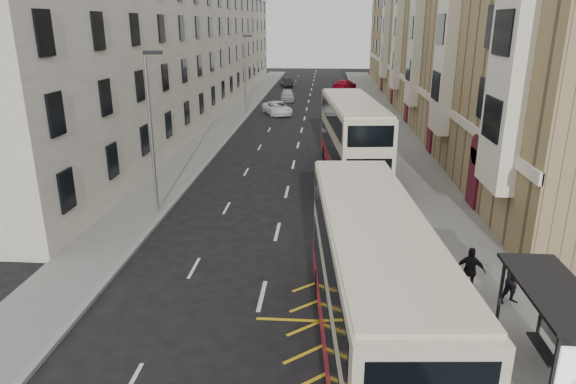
# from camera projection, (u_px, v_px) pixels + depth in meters

# --- Properties ---
(ground) EXTENTS (200.00, 200.00, 0.00)m
(ground) POSITION_uv_depth(u_px,v_px,m) (245.00, 366.00, 14.75)
(ground) COLOR black
(ground) RESTS_ON ground
(pavement_right) EXTENTS (4.00, 120.00, 0.15)m
(pavement_right) POSITION_uv_depth(u_px,v_px,m) (396.00, 140.00, 42.57)
(pavement_right) COLOR #60605C
(pavement_right) RESTS_ON ground
(pavement_left) EXTENTS (3.00, 120.00, 0.15)m
(pavement_left) POSITION_uv_depth(u_px,v_px,m) (212.00, 137.00, 43.64)
(pavement_left) COLOR #60605C
(pavement_left) RESTS_ON ground
(kerb_right) EXTENTS (0.25, 120.00, 0.15)m
(kerb_right) POSITION_uv_depth(u_px,v_px,m) (371.00, 140.00, 42.71)
(kerb_right) COLOR gray
(kerb_right) RESTS_ON ground
(kerb_left) EXTENTS (0.25, 120.00, 0.15)m
(kerb_left) POSITION_uv_depth(u_px,v_px,m) (229.00, 138.00, 43.54)
(kerb_left) COLOR gray
(kerb_left) RESTS_ON ground
(road_markings) EXTENTS (10.00, 110.00, 0.01)m
(road_markings) POSITION_uv_depth(u_px,v_px,m) (306.00, 110.00, 57.34)
(road_markings) COLOR silver
(road_markings) RESTS_ON ground
(terrace_right) EXTENTS (10.75, 79.00, 15.25)m
(terrace_right) POSITION_uv_depth(u_px,v_px,m) (448.00, 41.00, 54.29)
(terrace_right) COLOR #9A8359
(terrace_right) RESTS_ON ground
(terrace_left) EXTENTS (9.18, 79.00, 13.25)m
(terrace_left) POSITION_uv_depth(u_px,v_px,m) (186.00, 49.00, 56.70)
(terrace_left) COLOR silver
(terrace_left) RESTS_ON ground
(bus_shelter) EXTENTS (1.65, 4.25, 2.70)m
(bus_shelter) POSITION_uv_depth(u_px,v_px,m) (563.00, 321.00, 13.13)
(bus_shelter) COLOR black
(bus_shelter) RESTS_ON pavement_right
(guard_railing) EXTENTS (0.06, 6.56, 1.01)m
(guard_railing) POSITION_uv_depth(u_px,v_px,m) (430.00, 259.00, 19.49)
(guard_railing) COLOR #AE2B19
(guard_railing) RESTS_ON pavement_right
(street_lamp_near) EXTENTS (0.93, 0.18, 8.00)m
(street_lamp_near) POSITION_uv_depth(u_px,v_px,m) (151.00, 125.00, 25.09)
(street_lamp_near) COLOR slate
(street_lamp_near) RESTS_ON pavement_left
(street_lamp_far) EXTENTS (0.93, 0.18, 8.00)m
(street_lamp_far) POSITION_uv_depth(u_px,v_px,m) (245.00, 70.00, 53.48)
(street_lamp_far) COLOR slate
(street_lamp_far) RESTS_ON pavement_left
(double_decker_front) EXTENTS (3.50, 11.65, 4.58)m
(double_decker_front) POSITION_uv_depth(u_px,v_px,m) (371.00, 289.00, 14.28)
(double_decker_front) COLOR beige
(double_decker_front) RESTS_ON ground
(double_decker_rear) EXTENTS (3.99, 12.41, 4.87)m
(double_decker_rear) POSITION_uv_depth(u_px,v_px,m) (352.00, 138.00, 32.10)
(double_decker_rear) COLOR beige
(double_decker_rear) RESTS_ON ground
(pedestrian_mid) EXTENTS (0.89, 0.75, 1.62)m
(pedestrian_mid) POSITION_uv_depth(u_px,v_px,m) (514.00, 282.00, 17.53)
(pedestrian_mid) COLOR black
(pedestrian_mid) RESTS_ON pavement_right
(pedestrian_far) EXTENTS (1.10, 0.70, 1.74)m
(pedestrian_far) POSITION_uv_depth(u_px,v_px,m) (470.00, 270.00, 18.21)
(pedestrian_far) COLOR black
(pedestrian_far) RESTS_ON pavement_right
(white_van) EXTENTS (3.94, 5.41, 1.37)m
(white_van) POSITION_uv_depth(u_px,v_px,m) (277.00, 108.00, 54.64)
(white_van) COLOR white
(white_van) RESTS_ON ground
(car_silver) EXTENTS (2.06, 4.45, 1.47)m
(car_silver) POSITION_uv_depth(u_px,v_px,m) (287.00, 95.00, 63.84)
(car_silver) COLOR #AAADB3
(car_silver) RESTS_ON ground
(car_dark) EXTENTS (2.37, 4.07, 1.27)m
(car_dark) POSITION_uv_depth(u_px,v_px,m) (287.00, 82.00, 78.30)
(car_dark) COLOR black
(car_dark) RESTS_ON ground
(car_red) EXTENTS (4.02, 5.93, 1.59)m
(car_red) POSITION_uv_depth(u_px,v_px,m) (344.00, 85.00, 73.64)
(car_red) COLOR maroon
(car_red) RESTS_ON ground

